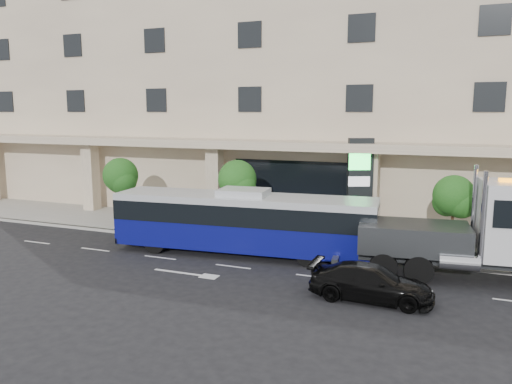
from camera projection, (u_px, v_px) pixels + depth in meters
The scene contains 11 objects.
ground at pixel (245, 258), 24.87m from camera, with size 120.00×120.00×0.00m, color black.
sidewalk at pixel (278, 234), 29.45m from camera, with size 120.00×6.00×0.15m, color gray.
curb at pixel (260, 247), 26.69m from camera, with size 120.00×0.30×0.15m, color gray.
convention_center at pixel (324, 75), 37.44m from camera, with size 60.00×17.60×20.00m.
tree_left at pixel (121, 178), 31.28m from camera, with size 2.27×2.20×4.22m.
tree_mid at pixel (238, 182), 28.36m from camera, with size 2.28×2.20×4.38m.
tree_right at pixel (454, 199), 24.23m from camera, with size 2.10×2.00×4.04m.
city_bus at pixel (244, 221), 25.33m from camera, with size 13.52×3.97×3.38m.
tow_truck at pixel (483, 235), 21.27m from camera, with size 10.80×3.59×4.90m.
black_sedan at pixel (371, 283), 19.26m from camera, with size 1.93×4.74×1.38m, color black.
signage_pylon at pixel (360, 187), 28.41m from camera, with size 1.47×1.03×5.60m.
Camera 1 is at (9.31, -22.15, 7.22)m, focal length 35.00 mm.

